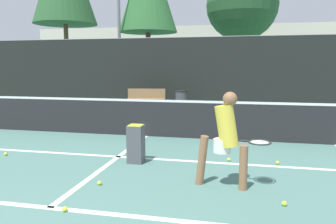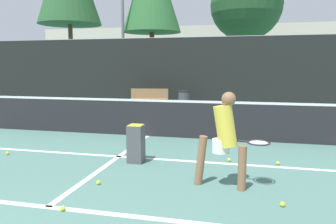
{
  "view_description": "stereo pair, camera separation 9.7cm",
  "coord_description": "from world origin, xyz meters",
  "px_view_note": "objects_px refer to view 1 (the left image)",
  "views": [
    {
      "loc": [
        2.31,
        -0.94,
        1.79
      ],
      "look_at": [
        1.04,
        4.86,
        0.95
      ],
      "focal_mm": 35.0,
      "sensor_mm": 36.0,
      "label": 1
    },
    {
      "loc": [
        2.4,
        -0.92,
        1.79
      ],
      "look_at": [
        1.04,
        4.86,
        0.95
      ],
      "focal_mm": 35.0,
      "sensor_mm": 36.0,
      "label": 2
    }
  ],
  "objects_px": {
    "parked_car": "(160,90)",
    "ball_hopper": "(136,143)",
    "trash_bin": "(181,101)",
    "courtside_bench": "(146,98)",
    "player_practicing": "(226,136)"
  },
  "relations": [
    {
      "from": "trash_bin",
      "to": "ball_hopper",
      "type": "bearing_deg",
      "value": -86.61
    },
    {
      "from": "trash_bin",
      "to": "parked_car",
      "type": "distance_m",
      "value": 3.87
    },
    {
      "from": "player_practicing",
      "to": "trash_bin",
      "type": "bearing_deg",
      "value": 114.01
    },
    {
      "from": "trash_bin",
      "to": "player_practicing",
      "type": "bearing_deg",
      "value": -75.59
    },
    {
      "from": "parked_car",
      "to": "ball_hopper",
      "type": "bearing_deg",
      "value": -78.76
    },
    {
      "from": "courtside_bench",
      "to": "trash_bin",
      "type": "bearing_deg",
      "value": -7.07
    },
    {
      "from": "parked_car",
      "to": "trash_bin",
      "type": "bearing_deg",
      "value": -63.84
    },
    {
      "from": "courtside_bench",
      "to": "ball_hopper",
      "type": "bearing_deg",
      "value": -83.87
    },
    {
      "from": "player_practicing",
      "to": "courtside_bench",
      "type": "height_order",
      "value": "player_practicing"
    },
    {
      "from": "trash_bin",
      "to": "courtside_bench",
      "type": "bearing_deg",
      "value": -178.6
    },
    {
      "from": "ball_hopper",
      "to": "trash_bin",
      "type": "distance_m",
      "value": 7.29
    },
    {
      "from": "ball_hopper",
      "to": "parked_car",
      "type": "xyz_separation_m",
      "value": [
        -2.14,
        10.75,
        0.2
      ]
    },
    {
      "from": "player_practicing",
      "to": "parked_car",
      "type": "height_order",
      "value": "player_practicing"
    },
    {
      "from": "courtside_bench",
      "to": "trash_bin",
      "type": "relative_size",
      "value": 1.97
    },
    {
      "from": "ball_hopper",
      "to": "courtside_bench",
      "type": "height_order",
      "value": "courtside_bench"
    }
  ]
}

